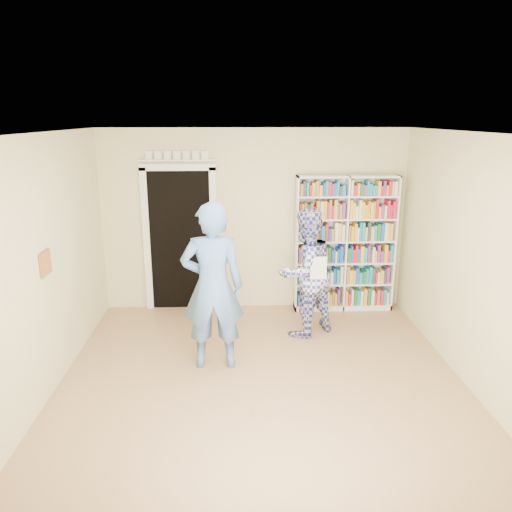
{
  "coord_description": "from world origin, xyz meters",
  "views": [
    {
      "loc": [
        -0.26,
        -4.79,
        2.86
      ],
      "look_at": [
        -0.03,
        0.9,
        1.25
      ],
      "focal_mm": 35.0,
      "sensor_mm": 36.0,
      "label": 1
    }
  ],
  "objects": [
    {
      "name": "wall_art",
      "position": [
        -2.23,
        0.2,
        1.4
      ],
      "size": [
        0.03,
        0.25,
        0.25
      ],
      "primitive_type": "cube",
      "color": "brown",
      "rests_on": "wall_left"
    },
    {
      "name": "floor",
      "position": [
        0.0,
        0.0,
        0.0
      ],
      "size": [
        5.0,
        5.0,
        0.0
      ],
      "primitive_type": "plane",
      "color": "#AA8152",
      "rests_on": "ground"
    },
    {
      "name": "bookshelf",
      "position": [
        1.35,
        2.34,
        1.03
      ],
      "size": [
        1.48,
        0.28,
        2.04
      ],
      "rotation": [
        0.0,
        0.0,
        0.19
      ],
      "color": "white",
      "rests_on": "floor"
    },
    {
      "name": "wall_right",
      "position": [
        2.25,
        0.0,
        1.35
      ],
      "size": [
        0.0,
        5.0,
        5.0
      ],
      "primitive_type": "plane",
      "rotation": [
        1.57,
        0.0,
        -1.57
      ],
      "color": "beige",
      "rests_on": "floor"
    },
    {
      "name": "ceiling",
      "position": [
        0.0,
        0.0,
        2.7
      ],
      "size": [
        5.0,
        5.0,
        0.0
      ],
      "primitive_type": "plane",
      "rotation": [
        3.14,
        0.0,
        0.0
      ],
      "color": "white",
      "rests_on": "wall_back"
    },
    {
      "name": "man_blue",
      "position": [
        -0.54,
        0.6,
        0.98
      ],
      "size": [
        0.73,
        0.48,
        1.97
      ],
      "primitive_type": "imported",
      "rotation": [
        0.0,
        0.0,
        3.16
      ],
      "color": "#5079B2",
      "rests_on": "floor"
    },
    {
      "name": "doorway",
      "position": [
        -1.1,
        2.48,
        1.18
      ],
      "size": [
        1.1,
        0.08,
        2.43
      ],
      "color": "black",
      "rests_on": "floor"
    },
    {
      "name": "paper_sheet",
      "position": [
        0.77,
        1.2,
        1.0
      ],
      "size": [
        0.21,
        0.02,
        0.3
      ],
      "primitive_type": "cube",
      "rotation": [
        0.0,
        0.0,
        0.07
      ],
      "color": "white",
      "rests_on": "man_plaid"
    },
    {
      "name": "wall_left",
      "position": [
        -2.25,
        0.0,
        1.35
      ],
      "size": [
        0.0,
        5.0,
        5.0
      ],
      "primitive_type": "plane",
      "rotation": [
        1.57,
        0.0,
        1.57
      ],
      "color": "beige",
      "rests_on": "floor"
    },
    {
      "name": "man_plaid",
      "position": [
        0.64,
        1.47,
        0.86
      ],
      "size": [
        1.05,
        1.0,
        1.72
      ],
      "primitive_type": "imported",
      "rotation": [
        0.0,
        0.0,
        3.72
      ],
      "color": "#2F308F",
      "rests_on": "floor"
    },
    {
      "name": "wall_back",
      "position": [
        0.0,
        2.5,
        1.35
      ],
      "size": [
        4.5,
        0.0,
        4.5
      ],
      "primitive_type": "plane",
      "rotation": [
        1.57,
        0.0,
        0.0
      ],
      "color": "beige",
      "rests_on": "floor"
    }
  ]
}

